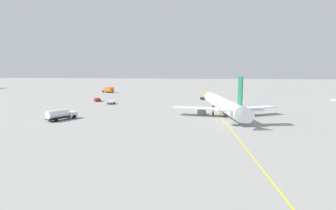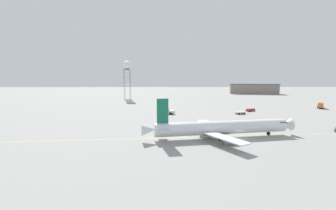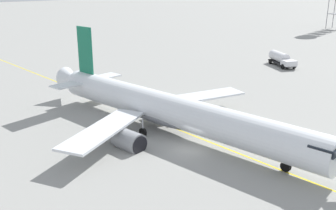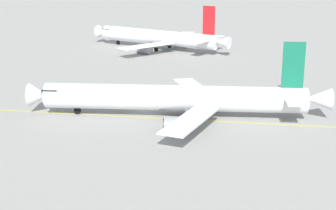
% 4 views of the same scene
% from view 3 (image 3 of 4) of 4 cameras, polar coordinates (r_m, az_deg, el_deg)
% --- Properties ---
extents(ground_plane, '(600.00, 600.00, 0.00)m').
position_cam_3_polar(ground_plane, '(44.64, 3.14, -6.44)').
color(ground_plane, gray).
extents(airliner_main, '(45.71, 30.69, 12.16)m').
position_cam_3_polar(airliner_main, '(48.41, 0.32, -0.92)').
color(airliner_main, silver).
rests_on(airliner_main, ground_plane).
extents(fuel_tanker_truck, '(8.70, 5.77, 2.87)m').
position_cam_3_polar(fuel_tanker_truck, '(89.80, 16.11, 6.47)').
color(fuel_tanker_truck, '#232326').
rests_on(fuel_tanker_truck, ground_plane).
extents(taxiway_centreline, '(195.89, 16.62, 0.01)m').
position_cam_3_polar(taxiway_centreline, '(49.02, 2.86, -4.12)').
color(taxiway_centreline, yellow).
rests_on(taxiway_centreline, ground_plane).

